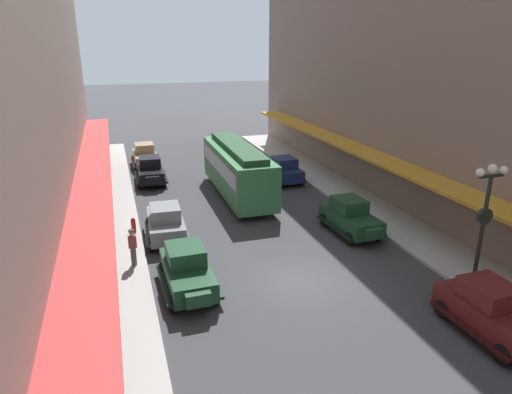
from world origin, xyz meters
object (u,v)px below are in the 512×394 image
Objects in this scene: pedestrian_1 at (103,292)px; streetcar at (238,168)px; parked_car_6 at (350,216)px; parked_car_2 at (283,169)px; fire_hydrant at (133,225)px; parked_car_4 at (150,170)px; parked_car_5 at (187,269)px; parked_car_1 at (165,221)px; pedestrian_0 at (133,247)px; parked_car_0 at (145,155)px; lamp_post_with_clock at (483,222)px; parked_car_3 at (491,310)px.

streetcar is at bearing 54.84° from pedestrian_1.
streetcar is 5.87× the size of pedestrian_1.
parked_car_6 is 2.63× the size of pedestrian_1.
fire_hydrant is at bearing -148.36° from parked_car_2.
parked_car_4 is 7.12m from streetcar.
parked_car_5 is 12.01m from streetcar.
parked_car_1 is 10.24m from parked_car_4.
pedestrian_0 reaches higher than pedestrian_1.
parked_car_0 is at bearing 89.28° from parked_car_1.
parked_car_4 is at bearing 79.37° from fire_hydrant.
parked_car_0 is 10.87m from streetcar.
parked_car_6 is 11.13m from pedestrian_0.
fire_hydrant is (-10.87, -6.70, -0.38)m from parked_car_2.
parked_car_1 is 5.26× the size of fire_hydrant.
parked_car_0 is at bearing 114.68° from lamp_post_with_clock.
parked_car_5 is 0.99× the size of parked_car_6.
parked_car_0 reaches higher than pedestrian_1.
parked_car_1 reaches higher than pedestrian_0.
parked_car_2 and parked_car_4 have the same top height.
streetcar is at bearing -150.89° from parked_car_2.
parked_car_0 is 17.86m from pedestrian_0.
streetcar is 14.47m from pedestrian_1.
pedestrian_0 is at bearing 142.55° from parked_car_3.
pedestrian_1 is at bearing -131.28° from parked_car_2.
parked_car_1 is at bearing -30.53° from fire_hydrant.
fire_hydrant is at bearing 131.87° from parked_car_3.
parked_car_0 and parked_car_6 have the same top height.
parked_car_0 reaches higher than pedestrian_0.
parked_car_4 is 13.21m from pedestrian_0.
streetcar reaches higher than pedestrian_1.
streetcar is at bearing 112.23° from lamp_post_with_clock.
pedestrian_0 is at bearing -136.68° from parked_car_2.
parked_car_4 is 15.43m from parked_car_6.
streetcar is (-4.29, 16.92, 0.96)m from parked_car_3.
parked_car_1 is 2.58× the size of pedestrian_0.
fire_hydrant is 7.49m from pedestrian_1.
lamp_post_with_clock reaches higher than fire_hydrant.
parked_car_5 is at bearing 16.95° from pedestrian_1.
pedestrian_0 is (-12.95, 6.18, -1.97)m from lamp_post_with_clock.
parked_car_3 reaches higher than pedestrian_0.
parked_car_2 is at bearing 90.20° from parked_car_6.
parked_car_0 is at bearing 81.47° from pedestrian_1.
parked_car_6 is 0.45× the size of streetcar.
parked_car_4 is (-9.41, 21.77, 0.00)m from parked_car_3.
parked_car_4 is at bearing 163.97° from parked_car_2.
streetcar reaches higher than parked_car_4.
streetcar is (5.12, -4.85, 0.96)m from parked_car_4.
streetcar reaches higher than parked_car_5.
parked_car_1 is at bearing -134.54° from streetcar.
lamp_post_with_clock is 3.09× the size of pedestrian_0.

